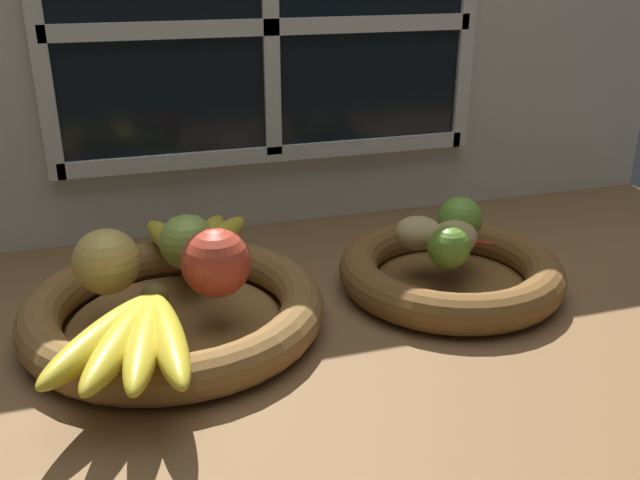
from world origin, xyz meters
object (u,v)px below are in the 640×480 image
(apple_golden_left, at_px, (107,262))
(banana_bunch_front, at_px, (135,337))
(apple_green_back, at_px, (187,242))
(fruit_bowl_right, at_px, (450,272))
(lime_far, at_px, (460,219))
(apple_red_right, at_px, (216,263))
(banana_bunch_back, at_px, (195,240))
(potato_oblong, at_px, (419,233))
(fruit_bowl_left, at_px, (174,310))
(lime_near, at_px, (449,247))
(potato_large, at_px, (453,238))
(chili_pepper, at_px, (462,242))

(apple_golden_left, height_order, banana_bunch_front, apple_golden_left)
(apple_green_back, distance_m, banana_bunch_front, 0.20)
(fruit_bowl_right, distance_m, lime_far, 0.07)
(fruit_bowl_right, relative_size, apple_red_right, 3.70)
(apple_green_back, relative_size, apple_golden_left, 0.90)
(banana_bunch_back, relative_size, potato_oblong, 2.65)
(fruit_bowl_right, distance_m, apple_green_back, 0.34)
(banana_bunch_back, bearing_deg, apple_red_right, -87.00)
(potato_oblong, relative_size, lime_far, 1.04)
(fruit_bowl_left, relative_size, banana_bunch_back, 2.12)
(lime_near, bearing_deg, potato_oblong, 98.65)
(fruit_bowl_left, bearing_deg, banana_bunch_front, -110.59)
(potato_oblong, bearing_deg, potato_large, -37.87)
(banana_bunch_front, bearing_deg, apple_red_right, 46.16)
(potato_oblong, distance_m, chili_pepper, 0.06)
(banana_bunch_front, bearing_deg, banana_bunch_back, 69.10)
(banana_bunch_front, relative_size, banana_bunch_back, 1.21)
(apple_golden_left, relative_size, banana_bunch_front, 0.38)
(fruit_bowl_left, height_order, apple_red_right, apple_red_right)
(potato_large, xyz_separation_m, lime_near, (-0.03, -0.04, 0.01))
(apple_golden_left, height_order, lime_near, apple_golden_left)
(apple_golden_left, height_order, banana_bunch_back, apple_golden_left)
(lime_near, distance_m, chili_pepper, 0.07)
(potato_large, relative_size, lime_far, 1.34)
(apple_golden_left, xyz_separation_m, banana_bunch_front, (0.02, -0.14, -0.02))
(fruit_bowl_left, relative_size, potato_oblong, 5.63)
(lime_near, height_order, lime_far, lime_far)
(lime_near, bearing_deg, fruit_bowl_left, 173.45)
(banana_bunch_front, distance_m, lime_near, 0.39)
(potato_oblong, xyz_separation_m, lime_far, (0.07, 0.01, 0.01))
(fruit_bowl_right, xyz_separation_m, potato_oblong, (-0.04, 0.03, 0.05))
(potato_oblong, height_order, lime_near, lime_near)
(apple_red_right, bearing_deg, fruit_bowl_left, 150.52)
(lime_far, bearing_deg, apple_green_back, 177.17)
(fruit_bowl_left, bearing_deg, apple_green_back, 64.86)
(apple_golden_left, relative_size, potato_oblong, 1.21)
(apple_golden_left, bearing_deg, lime_near, -7.40)
(lime_near, xyz_separation_m, lime_far, (0.06, 0.08, 0.00))
(apple_red_right, relative_size, lime_near, 1.48)
(fruit_bowl_left, xyz_separation_m, banana_bunch_back, (0.04, 0.11, 0.04))
(apple_golden_left, relative_size, potato_large, 0.94)
(banana_bunch_back, xyz_separation_m, potato_oblong, (0.28, -0.08, 0.01))
(fruit_bowl_right, xyz_separation_m, banana_bunch_back, (-0.32, 0.11, 0.04))
(fruit_bowl_right, bearing_deg, potato_large, -90.00)
(potato_oblong, bearing_deg, banana_bunch_back, 164.28)
(fruit_bowl_right, xyz_separation_m, banana_bunch_front, (-0.41, -0.13, 0.04))
(potato_large, bearing_deg, apple_green_back, 170.40)
(banana_bunch_back, xyz_separation_m, chili_pepper, (0.34, -0.09, -0.01))
(fruit_bowl_right, distance_m, apple_golden_left, 0.43)
(banana_bunch_back, bearing_deg, lime_near, -26.47)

